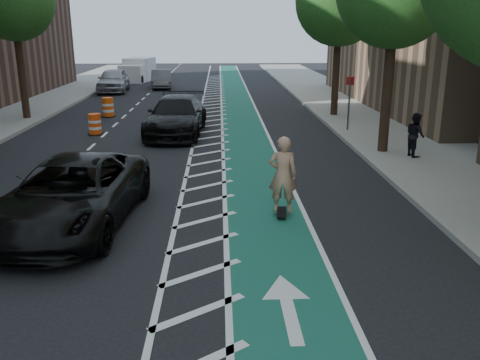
{
  "coord_description": "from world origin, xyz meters",
  "views": [
    {
      "loc": [
        1.89,
        -10.2,
        4.49
      ],
      "look_at": [
        2.35,
        1.13,
        1.1
      ],
      "focal_mm": 38.0,
      "sensor_mm": 36.0,
      "label": 1
    }
  ],
  "objects_px": {
    "skateboarder": "(283,175)",
    "suv_far": "(177,116)",
    "barrel_a": "(68,184)",
    "suv_near": "(72,193)"
  },
  "relations": [
    {
      "from": "skateboarder",
      "to": "suv_far",
      "type": "bearing_deg",
      "value": -63.7
    },
    {
      "from": "suv_far",
      "to": "barrel_a",
      "type": "relative_size",
      "value": 5.64
    },
    {
      "from": "skateboarder",
      "to": "suv_near",
      "type": "height_order",
      "value": "skateboarder"
    },
    {
      "from": "suv_far",
      "to": "barrel_a",
      "type": "height_order",
      "value": "suv_far"
    },
    {
      "from": "skateboarder",
      "to": "suv_far",
      "type": "height_order",
      "value": "skateboarder"
    },
    {
      "from": "skateboarder",
      "to": "barrel_a",
      "type": "distance_m",
      "value": 5.8
    },
    {
      "from": "skateboarder",
      "to": "barrel_a",
      "type": "xyz_separation_m",
      "value": [
        -5.61,
        1.35,
        -0.59
      ]
    },
    {
      "from": "skateboarder",
      "to": "suv_far",
      "type": "xyz_separation_m",
      "value": [
        -3.41,
        10.32,
        -0.24
      ]
    },
    {
      "from": "skateboarder",
      "to": "suv_near",
      "type": "distance_m",
      "value": 5.02
    },
    {
      "from": "suv_near",
      "to": "barrel_a",
      "type": "height_order",
      "value": "suv_near"
    }
  ]
}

